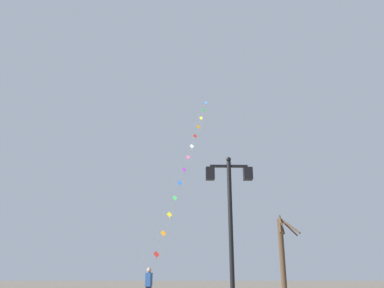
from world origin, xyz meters
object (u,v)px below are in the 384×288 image
(kite_train, at_px, (186,165))
(kite_flyer, at_px, (149,286))
(twin_lantern_lamp_post, at_px, (230,204))
(bare_tree, at_px, (283,256))

(kite_train, height_order, kite_flyer, kite_train)
(kite_train, bearing_deg, twin_lantern_lamp_post, -85.22)
(kite_train, distance_m, bare_tree, 11.72)
(twin_lantern_lamp_post, xyz_separation_m, bare_tree, (3.39, 7.43, -1.22))
(kite_train, bearing_deg, bare_tree, -60.34)
(kite_train, xyz_separation_m, bare_tree, (4.71, -8.26, -6.84))
(twin_lantern_lamp_post, distance_m, bare_tree, 8.26)
(kite_flyer, height_order, bare_tree, bare_tree)
(kite_flyer, relative_size, bare_tree, 0.40)
(kite_train, bearing_deg, kite_flyer, -100.96)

